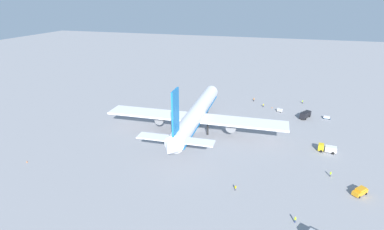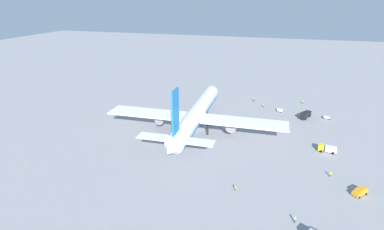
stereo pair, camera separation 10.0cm
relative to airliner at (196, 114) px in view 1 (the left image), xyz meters
The scene contains 15 objects.
ground_plane 7.36m from the airliner, ahead, with size 600.00×600.00×0.00m, color gray.
airliner is the anchor object (origin of this frame).
service_truck_1 49.90m from the airliner, 56.43° to the right, with size 7.28×5.02×2.84m.
service_truck_2 47.63m from the airliner, 93.59° to the right, with size 3.12×6.01×2.46m.
service_van 59.59m from the airliner, 116.42° to the right, with size 4.54×4.40×1.97m.
baggage_cart_0 58.56m from the airliner, 59.72° to the right, with size 1.92×3.67×1.23m.
baggage_cart_1 44.89m from the airliner, 43.38° to the right, with size 2.55×3.10×1.54m.
ground_worker_0 63.05m from the airliner, 40.70° to the right, with size 0.56×0.56×1.75m.
ground_worker_1 47.92m from the airliner, 21.75° to the right, with size 0.54×0.54×1.79m.
ground_worker_2 43.68m from the airliner, 31.92° to the right, with size 0.47×0.47×1.69m.
ground_worker_3 56.48m from the airliner, 139.51° to the right, with size 0.56×0.56×1.73m.
ground_worker_4 40.59m from the airliner, 148.28° to the right, with size 0.45×0.45×1.62m.
ground_worker_5 50.78m from the airliner, 112.39° to the right, with size 0.43×0.43×1.67m.
traffic_cone_0 45.94m from the airliner, 36.55° to the right, with size 0.36×0.36×0.55m, color orange.
traffic_cone_1 59.36m from the airliner, 130.36° to the left, with size 0.36×0.36×0.55m, color orange.
Camera 1 is at (-106.22, -30.13, 49.44)m, focal length 28.71 mm.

